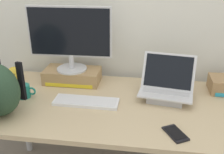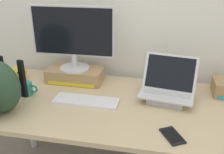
# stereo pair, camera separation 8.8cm
# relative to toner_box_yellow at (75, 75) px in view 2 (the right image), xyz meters

# --- Properties ---
(back_wall) EXTENTS (7.00, 0.10, 2.60)m
(back_wall) POSITION_rel_toner_box_yellow_xyz_m (0.33, 0.24, 0.50)
(back_wall) COLOR silver
(back_wall) RESTS_ON ground
(desk) EXTENTS (1.73, 0.82, 0.75)m
(desk) POSITION_rel_toner_box_yellow_xyz_m (0.33, -0.27, -0.12)
(desk) COLOR tan
(desk) RESTS_ON ground
(toner_box_yellow) EXTENTS (0.40, 0.21, 0.10)m
(toner_box_yellow) POSITION_rel_toner_box_yellow_xyz_m (0.00, 0.00, 0.00)
(toner_box_yellow) COLOR #A88456
(toner_box_yellow) RESTS_ON desk
(desktop_monitor) EXTENTS (0.58, 0.22, 0.45)m
(desktop_monitor) POSITION_rel_toner_box_yellow_xyz_m (0.00, -0.00, 0.29)
(desktop_monitor) COLOR silver
(desktop_monitor) RESTS_ON toner_box_yellow
(open_laptop) EXTENTS (0.37, 0.29, 0.27)m
(open_laptop) POSITION_rel_toner_box_yellow_xyz_m (0.67, -0.15, 0.01)
(open_laptop) COLOR #ADADB2
(open_laptop) RESTS_ON desk
(external_keyboard) EXTENTS (0.41, 0.14, 0.02)m
(external_keyboard) POSITION_rel_toner_box_yellow_xyz_m (0.17, -0.30, -0.04)
(external_keyboard) COLOR white
(external_keyboard) RESTS_ON desk
(coffee_mug) EXTENTS (0.12, 0.08, 0.09)m
(coffee_mug) POSITION_rel_toner_box_yellow_xyz_m (-0.24, -0.28, -0.00)
(coffee_mug) COLOR #1E7F70
(coffee_mug) RESTS_ON desk
(cell_phone) EXTENTS (0.14, 0.16, 0.01)m
(cell_phone) POSITION_rel_toner_box_yellow_xyz_m (0.71, -0.55, -0.04)
(cell_phone) COLOR black
(cell_phone) RESTS_ON desk
(plush_toy) EXTENTS (0.11, 0.11, 0.11)m
(plush_toy) POSITION_rel_toner_box_yellow_xyz_m (-0.43, -0.05, 0.01)
(plush_toy) COLOR gold
(plush_toy) RESTS_ON desk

